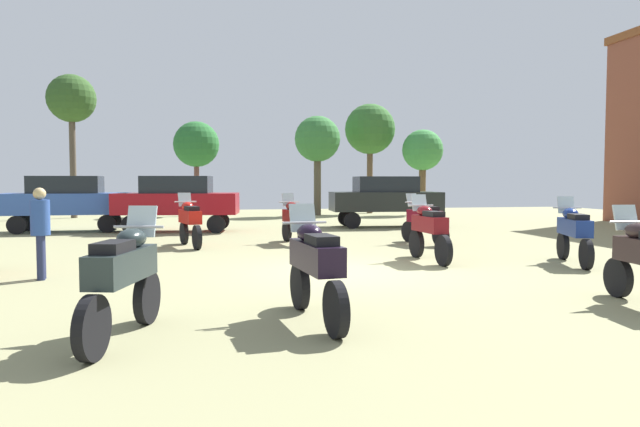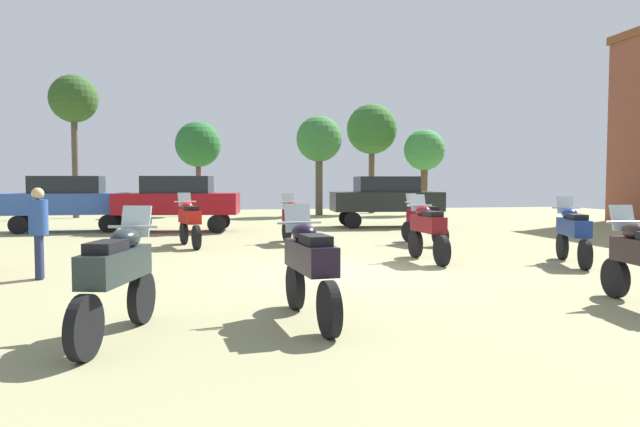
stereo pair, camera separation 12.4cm
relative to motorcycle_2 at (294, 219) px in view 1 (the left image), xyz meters
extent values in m
cube|color=gray|center=(0.29, -5.40, -0.72)|extent=(44.00, 52.00, 0.02)
cylinder|color=black|center=(3.89, -8.63, -0.40)|extent=(0.18, 0.63, 0.62)
ellipsoid|color=#2D2021|center=(3.84, -9.09, 0.37)|extent=(0.36, 0.51, 0.24)
cube|color=silver|center=(3.87, -8.77, 0.55)|extent=(0.37, 0.19, 0.39)
cylinder|color=#B7B7BC|center=(3.86, -8.86, 0.49)|extent=(0.62, 0.10, 0.04)
cylinder|color=black|center=(-0.13, 0.70, -0.40)|extent=(0.23, 0.63, 0.62)
cylinder|color=black|center=(0.14, -0.76, -0.40)|extent=(0.23, 0.63, 0.62)
cube|color=maroon|center=(0.01, -0.03, 0.09)|extent=(0.58, 1.30, 0.36)
ellipsoid|color=maroon|center=(-0.05, 0.25, 0.37)|extent=(0.40, 0.53, 0.24)
cube|color=black|center=(0.04, -0.24, 0.33)|extent=(0.40, 0.60, 0.12)
cube|color=silver|center=(-0.10, 0.56, 0.55)|extent=(0.38, 0.21, 0.39)
cylinder|color=#B7B7BC|center=(-0.09, 0.47, 0.49)|extent=(0.62, 0.15, 0.04)
cylinder|color=black|center=(-3.14, 0.46, -0.39)|extent=(0.29, 0.66, 0.65)
cylinder|color=black|center=(-2.75, -0.97, -0.39)|extent=(0.29, 0.66, 0.65)
cube|color=red|center=(-2.95, -0.26, 0.12)|extent=(0.69, 1.31, 0.36)
ellipsoid|color=red|center=(-3.02, 0.02, 0.40)|extent=(0.44, 0.55, 0.24)
cube|color=black|center=(-2.89, -0.47, 0.36)|extent=(0.44, 0.62, 0.12)
cube|color=silver|center=(-3.11, 0.32, 0.58)|extent=(0.39, 0.24, 0.39)
cylinder|color=#B7B7BC|center=(-3.08, 0.23, 0.52)|extent=(0.61, 0.20, 0.04)
cylinder|color=black|center=(3.45, -0.12, -0.40)|extent=(0.30, 0.63, 0.62)
cylinder|color=black|center=(3.88, -1.53, -0.40)|extent=(0.30, 0.63, 0.62)
cube|color=maroon|center=(3.66, -0.82, 0.09)|extent=(0.71, 1.30, 0.36)
ellipsoid|color=maroon|center=(3.58, -0.56, 0.37)|extent=(0.45, 0.55, 0.24)
cube|color=black|center=(3.73, -1.03, 0.33)|extent=(0.45, 0.62, 0.12)
cube|color=silver|center=(3.49, -0.26, 0.55)|extent=(0.39, 0.25, 0.39)
cylinder|color=#B7B7BC|center=(3.52, -0.35, 0.49)|extent=(0.60, 0.21, 0.04)
cylinder|color=black|center=(-1.15, -8.54, -0.38)|extent=(0.20, 0.68, 0.67)
cylinder|color=black|center=(-0.97, -10.12, -0.38)|extent=(0.20, 0.68, 0.67)
cube|color=black|center=(-1.06, -9.33, 0.14)|extent=(0.51, 1.38, 0.36)
ellipsoid|color=black|center=(-1.09, -9.03, 0.42)|extent=(0.37, 0.51, 0.24)
cube|color=black|center=(-1.03, -9.56, 0.38)|extent=(0.36, 0.59, 0.12)
cube|color=silver|center=(-1.13, -8.69, 0.60)|extent=(0.37, 0.19, 0.39)
cylinder|color=#B7B7BC|center=(-1.12, -8.79, 0.54)|extent=(0.62, 0.11, 0.04)
cylinder|color=black|center=(5.67, -4.48, -0.40)|extent=(0.30, 0.64, 0.63)
cylinder|color=black|center=(5.18, -6.02, -0.40)|extent=(0.30, 0.64, 0.63)
cube|color=navy|center=(5.43, -5.25, 0.10)|extent=(0.76, 1.42, 0.36)
ellipsoid|color=navy|center=(5.52, -4.95, 0.38)|extent=(0.45, 0.55, 0.24)
cube|color=black|center=(5.35, -5.48, 0.34)|extent=(0.45, 0.62, 0.12)
cube|color=silver|center=(5.62, -4.63, 0.56)|extent=(0.39, 0.25, 0.39)
cylinder|color=#B7B7BC|center=(5.59, -4.72, 0.50)|extent=(0.60, 0.22, 0.04)
cylinder|color=black|center=(-3.19, -9.01, -0.37)|extent=(0.28, 0.69, 0.68)
cylinder|color=black|center=(-3.57, -10.52, -0.37)|extent=(0.28, 0.69, 0.68)
cube|color=#222D2E|center=(-3.38, -9.76, 0.15)|extent=(0.67, 1.37, 0.36)
ellipsoid|color=#222D2E|center=(-3.30, -9.47, 0.43)|extent=(0.43, 0.54, 0.24)
cube|color=black|center=(-3.43, -9.99, 0.39)|extent=(0.43, 0.62, 0.12)
cube|color=silver|center=(-3.22, -9.15, 0.61)|extent=(0.39, 0.24, 0.39)
cylinder|color=#B7B7BC|center=(-3.25, -9.25, 0.55)|extent=(0.61, 0.19, 0.04)
cylinder|color=black|center=(2.43, -3.54, -0.38)|extent=(0.15, 0.68, 0.67)
cylinder|color=black|center=(2.50, -5.01, -0.38)|extent=(0.15, 0.68, 0.67)
cube|color=maroon|center=(2.46, -4.27, 0.14)|extent=(0.42, 1.27, 0.36)
ellipsoid|color=maroon|center=(2.45, -3.99, 0.42)|extent=(0.34, 0.49, 0.24)
cube|color=black|center=(2.47, -4.49, 0.38)|extent=(0.33, 0.57, 0.12)
cube|color=silver|center=(2.44, -3.68, 0.60)|extent=(0.37, 0.17, 0.39)
cylinder|color=#B7B7BC|center=(2.44, -3.77, 0.54)|extent=(0.62, 0.07, 0.04)
cylinder|color=black|center=(2.94, 4.87, -0.39)|extent=(0.65, 0.26, 0.64)
cylinder|color=black|center=(3.02, 6.31, -0.39)|extent=(0.65, 0.26, 0.64)
cylinder|color=black|center=(5.85, 4.69, -0.39)|extent=(0.65, 0.26, 0.64)
cylinder|color=black|center=(5.94, 6.13, -0.39)|extent=(0.65, 0.26, 0.64)
cube|color=black|center=(4.44, 5.50, 0.30)|extent=(4.40, 2.06, 0.75)
cube|color=black|center=(4.44, 5.50, 0.98)|extent=(2.46, 1.73, 0.61)
cylinder|color=black|center=(-5.10, 4.29, -0.39)|extent=(0.66, 0.30, 0.64)
cylinder|color=black|center=(-4.92, 5.72, -0.39)|extent=(0.66, 0.30, 0.64)
cylinder|color=black|center=(-2.20, 3.92, -0.39)|extent=(0.66, 0.30, 0.64)
cylinder|color=black|center=(-2.02, 5.35, -0.39)|extent=(0.66, 0.30, 0.64)
cube|color=maroon|center=(-3.56, 4.82, 0.30)|extent=(4.49, 2.33, 0.75)
cube|color=black|center=(-3.56, 4.82, 0.98)|extent=(2.55, 1.87, 0.61)
cylinder|color=black|center=(-8.90, 4.72, -0.39)|extent=(0.65, 0.24, 0.64)
cylinder|color=black|center=(-8.94, 6.16, -0.39)|extent=(0.65, 0.24, 0.64)
cylinder|color=black|center=(-5.98, 4.81, -0.39)|extent=(0.65, 0.24, 0.64)
cylinder|color=black|center=(-6.02, 6.25, -0.39)|extent=(0.65, 0.24, 0.64)
cube|color=#2E4F9D|center=(-7.46, 5.48, 0.30)|extent=(4.35, 1.93, 0.75)
cube|color=black|center=(-7.46, 5.48, 0.98)|extent=(2.41, 1.65, 0.61)
cylinder|color=#22294B|center=(-5.45, -5.29, -0.30)|extent=(0.14, 0.14, 0.82)
cylinder|color=#22294B|center=(-5.48, -5.12, -0.30)|extent=(0.14, 0.14, 0.82)
cylinder|color=#28478F|center=(-5.47, -5.20, 0.44)|extent=(0.39, 0.39, 0.65)
sphere|color=tan|center=(-5.47, -5.20, 0.87)|extent=(0.22, 0.22, 0.22)
cylinder|color=brown|center=(8.99, 13.46, 0.79)|extent=(0.38, 0.38, 3.01)
sphere|color=#3B8940|center=(8.99, 13.46, 2.80)|extent=(2.22, 2.22, 2.22)
cylinder|color=#4D4636|center=(3.22, 13.76, 1.04)|extent=(0.38, 0.38, 3.51)
sphere|color=#357537|center=(3.22, 13.76, 3.34)|extent=(2.43, 2.43, 2.43)
cylinder|color=#4C4135|center=(-9.02, 13.72, 1.95)|extent=(0.30, 0.30, 5.33)
sphere|color=#2E5021|center=(-9.02, 13.72, 5.14)|extent=(2.33, 2.33, 2.33)
cylinder|color=brown|center=(6.48, 15.11, 1.34)|extent=(0.33, 0.33, 4.11)
sphere|color=#33672B|center=(6.48, 15.11, 4.03)|extent=(2.82, 2.82, 2.82)
cylinder|color=brown|center=(-3.09, 14.66, 0.90)|extent=(0.27, 0.27, 3.22)
sphere|color=#27662D|center=(-3.09, 14.66, 3.04)|extent=(2.39, 2.39, 2.39)
camera|label=1|loc=(-2.38, -16.60, 1.11)|focal=32.54mm
camera|label=2|loc=(-2.26, -16.63, 1.11)|focal=32.54mm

